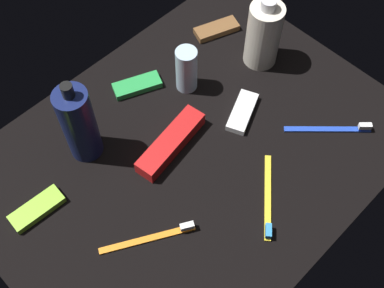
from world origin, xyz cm
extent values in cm
cube|color=black|center=(0.00, 0.00, -0.60)|extent=(84.00, 64.00, 1.20)
cylinder|color=#141E50|center=(14.60, -15.51, 8.92)|extent=(6.53, 6.53, 17.84)
cylinder|color=black|center=(14.60, -15.51, 19.24)|extent=(2.20, 2.20, 2.80)
cylinder|color=silver|center=(-28.33, -6.72, 7.59)|extent=(7.47, 7.47, 15.18)
cylinder|color=silver|center=(-28.33, -6.72, 16.28)|extent=(3.20, 3.20, 2.20)
cylinder|color=silver|center=(-11.10, -12.87, 5.44)|extent=(4.61, 4.61, 10.89)
cube|color=yellow|center=(-3.22, 17.42, 0.45)|extent=(14.46, 12.61, 0.90)
cube|color=#338CCC|center=(2.48, 22.29, 1.50)|extent=(2.69, 2.53, 1.20)
cube|color=orange|center=(18.93, 7.55, 0.45)|extent=(16.29, 9.85, 0.90)
cube|color=white|center=(12.39, 11.22, 1.50)|extent=(2.81, 2.23, 1.20)
cube|color=blue|center=(-23.69, 16.09, 0.45)|extent=(13.58, 13.57, 0.90)
cube|color=white|center=(-29.00, 21.39, 1.50)|extent=(2.62, 2.62, 1.20)
cube|color=red|center=(2.21, -3.82, 1.60)|extent=(18.07, 7.11, 3.20)
cube|color=#8CD133|center=(29.83, -11.35, 0.75)|extent=(10.62, 4.62, 1.50)
cube|color=brown|center=(-27.46, -19.46, 0.75)|extent=(11.14, 7.32, 1.50)
cube|color=green|center=(-3.02, -20.08, 0.75)|extent=(11.14, 7.74, 1.50)
cube|color=white|center=(-14.12, 0.88, 0.75)|extent=(11.13, 7.89, 1.50)
camera|label=1|loc=(36.04, 36.38, 87.12)|focal=46.65mm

